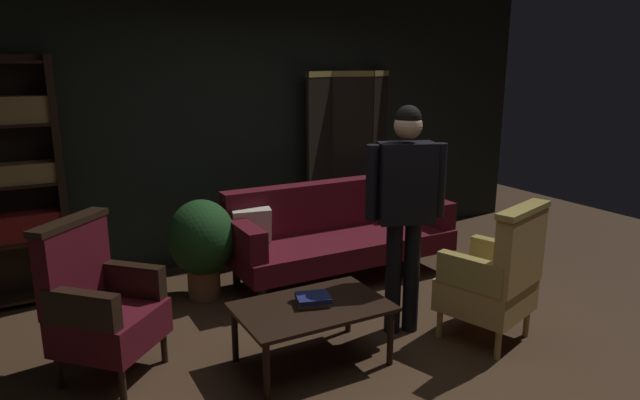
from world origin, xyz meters
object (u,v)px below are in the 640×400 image
object	(u,v)px
coffee_table	(312,312)
potted_plant	(202,242)
armchair_wing_left	(100,304)
book_tan_leather	(313,302)
book_navy_cloth	(313,298)
velvet_couch	(338,230)
standing_figure	(405,200)
folding_screen	(352,155)
armchair_gilt_accent	(495,277)
bookshelf	(2,180)

from	to	relation	value
coffee_table	potted_plant	world-z (taller)	potted_plant
potted_plant	armchair_wing_left	bearing A→B (deg)	-136.70
book_tan_leather	book_navy_cloth	world-z (taller)	book_navy_cloth
armchair_wing_left	book_navy_cloth	world-z (taller)	armchair_wing_left
book_tan_leather	book_navy_cloth	distance (m)	0.03
book_navy_cloth	coffee_table	bearing A→B (deg)	-133.33
potted_plant	velvet_couch	bearing A→B (deg)	-5.62
velvet_couch	potted_plant	size ratio (longest dim) A/B	2.45
standing_figure	potted_plant	distance (m)	1.82
book_tan_leather	velvet_couch	bearing A→B (deg)	53.53
potted_plant	book_tan_leather	size ratio (longest dim) A/B	4.07
velvet_couch	book_tan_leather	world-z (taller)	velvet_couch
folding_screen	standing_figure	world-z (taller)	folding_screen
armchair_wing_left	standing_figure	xyz separation A→B (m)	(2.06, -0.44, 0.54)
coffee_table	armchair_gilt_accent	distance (m)	1.36
coffee_table	potted_plant	distance (m)	1.47
bookshelf	armchair_wing_left	size ratio (longest dim) A/B	1.97
armchair_gilt_accent	book_tan_leather	bearing A→B (deg)	164.29
book_tan_leather	armchair_wing_left	bearing A→B (deg)	157.65
armchair_gilt_accent	book_tan_leather	distance (m)	1.34
bookshelf	armchair_wing_left	distance (m)	1.68
standing_figure	potted_plant	world-z (taller)	standing_figure
standing_figure	potted_plant	size ratio (longest dim) A/B	1.97
book_tan_leather	folding_screen	bearing A→B (deg)	52.76
bookshelf	coffee_table	world-z (taller)	bookshelf
standing_figure	book_tan_leather	world-z (taller)	standing_figure
velvet_couch	book_navy_cloth	size ratio (longest dim) A/B	9.68
bookshelf	potted_plant	size ratio (longest dim) A/B	2.37
armchair_gilt_accent	standing_figure	size ratio (longest dim) A/B	0.61
bookshelf	standing_figure	world-z (taller)	bookshelf
bookshelf	book_navy_cloth	distance (m)	2.75
standing_figure	coffee_table	bearing A→B (deg)	-173.32
coffee_table	velvet_couch	bearing A→B (deg)	53.43
book_navy_cloth	book_tan_leather	bearing A→B (deg)	0.00
bookshelf	velvet_couch	size ratio (longest dim) A/B	0.97
folding_screen	velvet_couch	xyz separation A→B (m)	(-0.67, -0.85, -0.53)
velvet_couch	book_tan_leather	xyz separation A→B (m)	(-0.95, -1.29, -0.02)
armchair_gilt_accent	folding_screen	bearing A→B (deg)	82.38
armchair_wing_left	folding_screen	bearing A→B (deg)	29.21
armchair_wing_left	book_navy_cloth	distance (m)	1.37
book_tan_leather	book_navy_cloth	bearing A→B (deg)	0.00
folding_screen	book_tan_leather	world-z (taller)	folding_screen
velvet_couch	standing_figure	bearing A→B (deg)	-97.22
standing_figure	book_navy_cloth	size ratio (longest dim) A/B	7.77
standing_figure	book_tan_leather	size ratio (longest dim) A/B	8.00
velvet_couch	armchair_gilt_accent	xyz separation A→B (m)	(0.34, -1.65, 0.04)
folding_screen	coffee_table	world-z (taller)	folding_screen
velvet_couch	armchair_gilt_accent	bearing A→B (deg)	-78.34
coffee_table	armchair_gilt_accent	world-z (taller)	armchair_gilt_accent
folding_screen	armchair_wing_left	bearing A→B (deg)	-150.79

